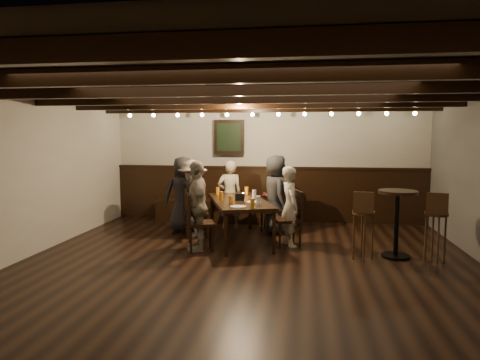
% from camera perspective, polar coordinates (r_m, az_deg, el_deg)
% --- Properties ---
extents(room, '(7.00, 7.00, 7.00)m').
position_cam_1_polar(room, '(7.74, 0.79, 0.67)').
color(room, black).
rests_on(room, ground).
extents(dining_table, '(1.41, 2.05, 0.70)m').
position_cam_1_polar(dining_table, '(7.21, -0.07, -3.14)').
color(dining_table, black).
rests_on(dining_table, floor).
extents(chair_left_near, '(0.51, 0.51, 0.87)m').
position_cam_1_polar(chair_left_near, '(7.63, -6.02, -5.56)').
color(chair_left_near, black).
rests_on(chair_left_near, floor).
extents(chair_left_far, '(0.51, 0.51, 0.89)m').
position_cam_1_polar(chair_left_far, '(6.75, -5.42, -7.04)').
color(chair_left_far, black).
rests_on(chair_left_far, floor).
extents(chair_right_near, '(0.52, 0.52, 0.90)m').
position_cam_1_polar(chair_right_near, '(7.87, 4.52, -5.13)').
color(chair_right_near, black).
rests_on(chair_right_near, floor).
extents(chair_right_far, '(0.52, 0.52, 0.90)m').
position_cam_1_polar(chair_right_far, '(7.02, 6.42, -6.51)').
color(chair_right_far, black).
rests_on(chair_right_far, floor).
extents(person_bench_left, '(0.80, 0.65, 1.41)m').
position_cam_1_polar(person_bench_left, '(7.99, -7.61, -1.88)').
color(person_bench_left, black).
rests_on(person_bench_left, floor).
extents(person_bench_centre, '(0.55, 0.45, 1.31)m').
position_cam_1_polar(person_bench_centre, '(8.24, -1.39, -1.94)').
color(person_bench_centre, gray).
rests_on(person_bench_centre, floor).
extents(person_bench_right, '(0.70, 0.62, 1.20)m').
position_cam_1_polar(person_bench_right, '(8.29, 4.94, -2.30)').
color(person_bench_right, maroon).
rests_on(person_bench_right, floor).
extents(person_left_near, '(0.77, 1.00, 1.36)m').
position_cam_1_polar(person_left_near, '(7.56, -6.29, -2.48)').
color(person_left_near, gray).
rests_on(person_left_near, floor).
extents(person_left_far, '(0.59, 0.89, 1.40)m').
position_cam_1_polar(person_left_far, '(6.67, -5.73, -3.44)').
color(person_left_far, gray).
rests_on(person_left_far, floor).
extents(person_right_near, '(0.66, 0.81, 1.43)m').
position_cam_1_polar(person_right_near, '(7.80, 4.76, -1.94)').
color(person_right_near, '#252527').
rests_on(person_right_near, floor).
extents(person_right_far, '(0.45, 0.55, 1.30)m').
position_cam_1_polar(person_right_far, '(6.96, 6.70, -3.51)').
color(person_right_far, '#B3AC97').
rests_on(person_right_far, floor).
extents(pint_a, '(0.07, 0.07, 0.14)m').
position_cam_1_polar(pint_a, '(7.84, -3.01, -1.47)').
color(pint_a, '#BF7219').
rests_on(pint_a, dining_table).
extents(pint_b, '(0.07, 0.07, 0.14)m').
position_cam_1_polar(pint_b, '(7.87, 0.87, -1.43)').
color(pint_b, '#BF7219').
rests_on(pint_b, dining_table).
extents(pint_c, '(0.07, 0.07, 0.14)m').
position_cam_1_polar(pint_c, '(7.24, -2.55, -2.08)').
color(pint_c, '#BF7219').
rests_on(pint_c, dining_table).
extents(pint_d, '(0.07, 0.07, 0.14)m').
position_cam_1_polar(pint_d, '(7.45, 1.93, -1.86)').
color(pint_d, silver).
rests_on(pint_d, dining_table).
extents(pint_e, '(0.07, 0.07, 0.14)m').
position_cam_1_polar(pint_e, '(6.72, -1.22, -2.71)').
color(pint_e, '#BF7219').
rests_on(pint_e, dining_table).
extents(pint_f, '(0.07, 0.07, 0.14)m').
position_cam_1_polar(pint_f, '(6.70, 2.47, -2.74)').
color(pint_f, silver).
rests_on(pint_f, dining_table).
extents(pint_g, '(0.07, 0.07, 0.14)m').
position_cam_1_polar(pint_g, '(6.43, 1.66, -3.11)').
color(pint_g, '#BF7219').
rests_on(pint_g, dining_table).
extents(plate_near, '(0.24, 0.24, 0.01)m').
position_cam_1_polar(plate_near, '(6.50, -0.25, -3.57)').
color(plate_near, white).
rests_on(plate_near, dining_table).
extents(plate_far, '(0.24, 0.24, 0.01)m').
position_cam_1_polar(plate_far, '(6.95, 1.84, -2.95)').
color(plate_far, white).
rests_on(plate_far, dining_table).
extents(condiment_caddy, '(0.15, 0.10, 0.12)m').
position_cam_1_polar(condiment_caddy, '(7.15, 0.01, -2.27)').
color(condiment_caddy, black).
rests_on(condiment_caddy, dining_table).
extents(candle, '(0.05, 0.05, 0.05)m').
position_cam_1_polar(candle, '(7.51, 0.42, -2.13)').
color(candle, beige).
rests_on(candle, dining_table).
extents(high_top_table, '(0.56, 0.56, 0.99)m').
position_cam_1_polar(high_top_table, '(6.66, 20.21, -4.23)').
color(high_top_table, black).
rests_on(high_top_table, floor).
extents(bar_stool_left, '(0.33, 0.34, 1.01)m').
position_cam_1_polar(bar_stool_left, '(6.43, 16.08, -6.97)').
color(bar_stool_left, '#372011').
rests_on(bar_stool_left, floor).
extents(bar_stool_right, '(0.34, 0.35, 1.01)m').
position_cam_1_polar(bar_stool_right, '(6.68, 24.61, -6.80)').
color(bar_stool_right, '#372011').
rests_on(bar_stool_right, floor).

